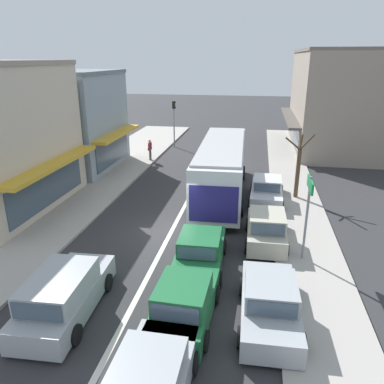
# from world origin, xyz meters

# --- Properties ---
(ground_plane) EXTENTS (140.00, 140.00, 0.00)m
(ground_plane) POSITION_xyz_m (0.00, 0.00, 0.00)
(ground_plane) COLOR #2D2D30
(lane_centre_line) EXTENTS (0.20, 28.00, 0.01)m
(lane_centre_line) POSITION_xyz_m (0.00, 4.00, 0.00)
(lane_centre_line) COLOR silver
(lane_centre_line) RESTS_ON ground
(sidewalk_left) EXTENTS (5.20, 44.00, 0.14)m
(sidewalk_left) POSITION_xyz_m (-6.80, 6.00, 0.07)
(sidewalk_left) COLOR #A39E96
(sidewalk_left) RESTS_ON ground
(kerb_right) EXTENTS (2.80, 44.00, 0.12)m
(kerb_right) POSITION_xyz_m (6.20, 6.00, 0.06)
(kerb_right) COLOR #A39E96
(kerb_right) RESTS_ON ground
(shopfront_mid_block) EXTENTS (8.26, 7.44, 7.03)m
(shopfront_mid_block) POSITION_xyz_m (-10.18, 10.02, 3.51)
(shopfront_mid_block) COLOR #84939E
(shopfront_mid_block) RESTS_ON ground
(building_right_far) EXTENTS (9.87, 13.84, 8.57)m
(building_right_far) POSITION_xyz_m (11.48, 20.39, 4.28)
(building_right_far) COLOR gray
(building_right_far) RESTS_ON ground
(city_bus) EXTENTS (2.99, 10.93, 3.23)m
(city_bus) POSITION_xyz_m (1.83, 5.81, 1.88)
(city_bus) COLOR silver
(city_bus) RESTS_ON ground
(hatchback_behind_bus_near) EXTENTS (1.91, 3.75, 1.54)m
(hatchback_behind_bus_near) POSITION_xyz_m (1.89, -5.87, 0.71)
(hatchback_behind_bus_near) COLOR #1E6638
(hatchback_behind_bus_near) RESTS_ON ground
(wagon_queue_far_back) EXTENTS (2.08, 4.57, 1.58)m
(wagon_queue_far_back) POSITION_xyz_m (-1.97, -6.12, 0.75)
(wagon_queue_far_back) COLOR #9EA3A8
(wagon_queue_far_back) RESTS_ON ground
(hatchback_queue_gap_filler) EXTENTS (1.84, 3.71, 1.54)m
(hatchback_queue_gap_filler) POSITION_xyz_m (1.69, -8.96, 0.71)
(hatchback_queue_gap_filler) COLOR #9EA3A8
(hatchback_queue_gap_filler) RESTS_ON ground
(sedan_adjacent_lane_trail) EXTENTS (1.98, 4.24, 1.47)m
(sedan_adjacent_lane_trail) POSITION_xyz_m (1.85, -2.54, 0.66)
(sedan_adjacent_lane_trail) COLOR #1E6638
(sedan_adjacent_lane_trail) RESTS_ON ground
(parked_sedan_kerb_front) EXTENTS (1.99, 4.25, 1.47)m
(parked_sedan_kerb_front) POSITION_xyz_m (4.47, -5.33, 0.66)
(parked_sedan_kerb_front) COLOR #9EA3A8
(parked_sedan_kerb_front) RESTS_ON ground
(parked_hatchback_kerb_second) EXTENTS (1.87, 3.73, 1.54)m
(parked_hatchback_kerb_second) POSITION_xyz_m (4.43, 0.01, 0.71)
(parked_hatchback_kerb_second) COLOR #B7B29E
(parked_hatchback_kerb_second) RESTS_ON ground
(parked_sedan_kerb_third) EXTENTS (1.98, 4.24, 1.47)m
(parked_sedan_kerb_third) POSITION_xyz_m (4.50, 5.27, 0.66)
(parked_sedan_kerb_third) COLOR silver
(parked_sedan_kerb_third) RESTS_ON ground
(traffic_light_downstreet) EXTENTS (0.33, 0.24, 4.20)m
(traffic_light_downstreet) POSITION_xyz_m (-3.79, 18.15, 2.85)
(traffic_light_downstreet) COLOR gray
(traffic_light_downstreet) RESTS_ON ground
(directional_road_sign) EXTENTS (0.10, 1.40, 3.60)m
(directional_road_sign) POSITION_xyz_m (5.89, -1.28, 2.68)
(directional_road_sign) COLOR gray
(directional_road_sign) RESTS_ON ground
(street_tree_right) EXTENTS (1.61, 1.39, 3.98)m
(street_tree_right) POSITION_xyz_m (6.21, 6.06, 1.86)
(street_tree_right) COLOR brown
(street_tree_right) RESTS_ON ground
(pedestrian_with_handbag_near) EXTENTS (0.26, 0.65, 1.63)m
(pedestrian_with_handbag_near) POSITION_xyz_m (-4.55, 12.72, 1.07)
(pedestrian_with_handbag_near) COLOR #4C4742
(pedestrian_with_handbag_near) RESTS_ON sidewalk_left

